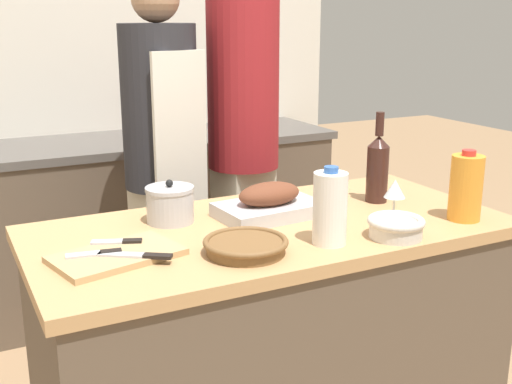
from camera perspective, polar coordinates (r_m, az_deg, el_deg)
The scene contains 20 objects.
kitchen_island at distance 2.20m, azimuth 1.33°, elevation -13.63°, with size 1.51×0.73×0.86m.
back_counter at distance 3.49m, azimuth -10.45°, elevation -2.47°, with size 2.12×0.60×0.89m.
back_wall at distance 3.67m, azimuth -12.70°, elevation 11.51°, with size 2.62×0.10×2.55m.
roasting_pan at distance 2.10m, azimuth 1.19°, elevation -1.03°, with size 0.35×0.24×0.11m.
wicker_basket at distance 1.78m, azimuth -0.92°, elevation -4.77°, with size 0.24×0.24×0.04m.
cutting_board at distance 1.79m, azimuth -12.27°, elevation -5.54°, with size 0.37×0.27×0.02m.
stock_pot at distance 2.05m, azimuth -7.65°, elevation -1.09°, with size 0.15×0.15×0.14m.
mixing_bowl at distance 1.95m, azimuth 12.33°, elevation -3.00°, with size 0.17×0.17×0.06m.
juice_jug at distance 2.15m, azimuth 18.16°, elevation 0.39°, with size 0.10×0.10×0.23m.
milk_jug at distance 1.84m, azimuth 6.59°, elevation -1.42°, with size 0.10×0.10×0.23m.
wine_bottle_green at distance 2.29m, azimuth 10.76°, elevation 2.21°, with size 0.08×0.08×0.32m.
wine_glass_left at distance 2.13m, azimuth 12.24°, elevation 0.19°, with size 0.07×0.07×0.12m.
knife_chef at distance 1.74m, azimuth -10.48°, elevation -5.55°, with size 0.18×0.14×0.01m.
knife_paring at distance 1.78m, azimuth -14.05°, elevation -5.32°, with size 0.15×0.05×0.01m.
knife_bread at distance 1.86m, azimuth -12.13°, elevation -4.33°, with size 0.14×0.08×0.01m.
stand_mixer at distance 3.61m, azimuth -0.95°, elevation 7.71°, with size 0.18×0.14×0.31m.
condiment_bottle_tall at distance 3.51m, azimuth -9.23°, elevation 6.54°, with size 0.07×0.07×0.18m.
condiment_bottle_short at distance 3.42m, azimuth -5.40°, elevation 6.28°, with size 0.05×0.05×0.16m.
person_cook_aproned at distance 2.72m, azimuth -8.34°, elevation 3.13°, with size 0.31×0.34×1.67m.
person_cook_guest at distance 2.83m, azimuth -1.13°, elevation 5.08°, with size 0.31×0.31×1.77m.
Camera 1 is at (-0.91, -1.69, 1.50)m, focal length 45.00 mm.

